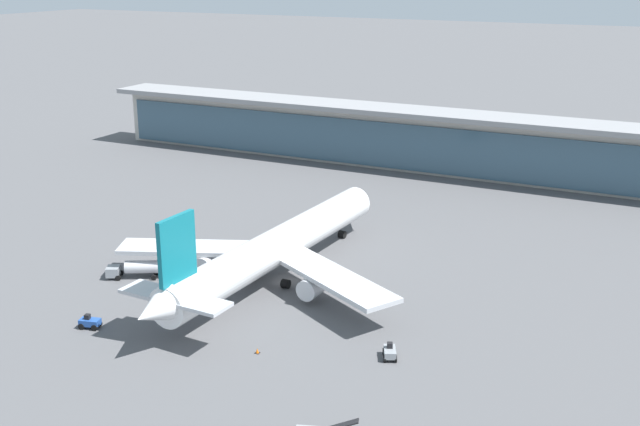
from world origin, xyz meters
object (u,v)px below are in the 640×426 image
(service_truck_by_tail_grey, at_px, (390,352))
(safety_cone_alpha, at_px, (174,323))
(airliner_on_stand, at_px, (274,248))
(service_truck_on_taxiway_blue, at_px, (175,308))
(service_truck_near_nose_blue, at_px, (90,322))
(safety_cone_bravo, at_px, (257,351))
(service_truck_mid_apron_grey, at_px, (136,268))

(service_truck_by_tail_grey, xyz_separation_m, safety_cone_alpha, (-30.61, -4.54, -0.56))
(airliner_on_stand, height_order, service_truck_on_taxiway_blue, airliner_on_stand)
(service_truck_near_nose_blue, bearing_deg, safety_cone_bravo, 9.30)
(safety_cone_alpha, height_order, safety_cone_bravo, same)
(airliner_on_stand, distance_m, service_truck_near_nose_blue, 30.46)
(airliner_on_stand, xyz_separation_m, safety_cone_bravo, (10.17, -22.35, -5.17))
(service_truck_on_taxiway_blue, xyz_separation_m, safety_cone_bravo, (17.03, -5.26, -0.49))
(service_truck_mid_apron_grey, distance_m, safety_cone_bravo, 33.44)
(service_truck_mid_apron_grey, distance_m, service_truck_by_tail_grey, 47.13)
(safety_cone_bravo, bearing_deg, service_truck_on_taxiway_blue, 162.83)
(service_truck_on_taxiway_blue, bearing_deg, service_truck_mid_apron_grey, 149.20)
(airliner_on_stand, xyz_separation_m, service_truck_near_nose_blue, (-14.50, -26.39, -4.61))
(airliner_on_stand, bearing_deg, service_truck_on_taxiway_blue, -111.89)
(service_truck_mid_apron_grey, bearing_deg, safety_cone_bravo, -23.58)
(airliner_on_stand, height_order, safety_cone_alpha, airliner_on_stand)
(service_truck_near_nose_blue, relative_size, service_truck_mid_apron_grey, 0.37)
(service_truck_mid_apron_grey, height_order, safety_cone_alpha, service_truck_mid_apron_grey)
(safety_cone_bravo, bearing_deg, service_truck_mid_apron_grey, 156.42)
(service_truck_mid_apron_grey, bearing_deg, service_truck_on_taxiway_blue, -30.80)
(service_truck_mid_apron_grey, relative_size, service_truck_by_tail_grey, 2.61)
(service_truck_mid_apron_grey, distance_m, service_truck_on_taxiway_blue, 15.85)
(service_truck_on_taxiway_blue, relative_size, safety_cone_alpha, 9.90)
(airliner_on_stand, relative_size, service_truck_mid_apron_grey, 7.57)
(service_truck_by_tail_grey, bearing_deg, safety_cone_alpha, -171.56)
(airliner_on_stand, relative_size, service_truck_near_nose_blue, 20.44)
(safety_cone_alpha, distance_m, safety_cone_bravo, 14.75)
(service_truck_on_taxiway_blue, xyz_separation_m, safety_cone_alpha, (2.40, -3.38, -0.49))
(service_truck_near_nose_blue, relative_size, service_truck_by_tail_grey, 0.97)
(service_truck_by_tail_grey, bearing_deg, safety_cone_bravo, -158.11)
(safety_cone_alpha, bearing_deg, service_truck_mid_apron_grey, 144.32)
(service_truck_near_nose_blue, distance_m, safety_cone_bravo, 25.00)
(airliner_on_stand, relative_size, safety_cone_bravo, 93.47)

